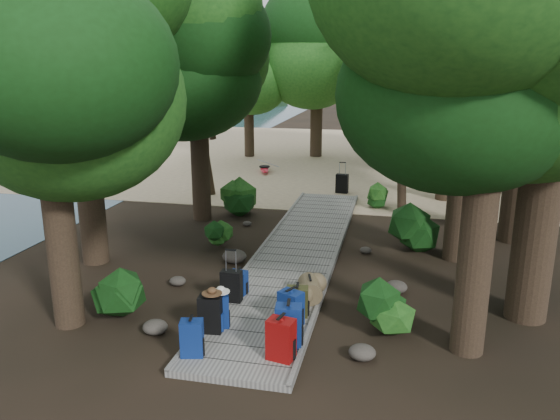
% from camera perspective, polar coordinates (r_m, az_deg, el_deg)
% --- Properties ---
extents(ground, '(120.00, 120.00, 0.00)m').
position_cam_1_polar(ground, '(13.02, 1.20, -6.03)').
color(ground, black).
rests_on(ground, ground).
extents(sand_beach, '(40.00, 22.00, 0.02)m').
position_cam_1_polar(sand_beach, '(28.39, 7.58, 5.58)').
color(sand_beach, '#C8AE87').
rests_on(sand_beach, ground).
extents(distant_hill, '(32.00, 16.00, 12.00)m').
position_cam_1_polar(distant_hill, '(73.51, -23.14, 10.39)').
color(distant_hill, black).
rests_on(distant_hill, ground).
extents(boardwalk, '(2.00, 12.00, 0.12)m').
position_cam_1_polar(boardwalk, '(13.92, 2.01, -4.34)').
color(boardwalk, gray).
rests_on(boardwalk, ground).
extents(backpack_left_a, '(0.41, 0.33, 0.68)m').
position_cam_1_polar(backpack_left_a, '(9.11, -9.20, -12.89)').
color(backpack_left_a, navy).
rests_on(backpack_left_a, boardwalk).
extents(backpack_left_b, '(0.43, 0.32, 0.74)m').
position_cam_1_polar(backpack_left_b, '(9.79, -7.27, -10.51)').
color(backpack_left_b, black).
rests_on(backpack_left_b, boardwalk).
extents(backpack_left_c, '(0.44, 0.37, 0.68)m').
position_cam_1_polar(backpack_left_c, '(9.95, -6.45, -10.23)').
color(backpack_left_c, navy).
rests_on(backpack_left_c, boardwalk).
extents(backpack_left_d, '(0.38, 0.30, 0.53)m').
position_cam_1_polar(backpack_left_d, '(11.28, -4.37, -7.42)').
color(backpack_left_d, navy).
rests_on(backpack_left_d, boardwalk).
extents(backpack_right_a, '(0.47, 0.38, 0.75)m').
position_cam_1_polar(backpack_right_a, '(8.90, 0.11, -13.14)').
color(backpack_right_a, maroon).
rests_on(backpack_right_a, boardwalk).
extents(backpack_right_b, '(0.48, 0.37, 0.79)m').
position_cam_1_polar(backpack_right_b, '(9.27, 0.90, -11.76)').
color(backpack_right_b, navy).
rests_on(backpack_right_b, boardwalk).
extents(backpack_right_c, '(0.50, 0.44, 0.70)m').
position_cam_1_polar(backpack_right_c, '(9.96, 1.14, -10.03)').
color(backpack_right_c, navy).
rests_on(backpack_right_c, boardwalk).
extents(backpack_right_d, '(0.44, 0.34, 0.61)m').
position_cam_1_polar(backpack_right_d, '(10.33, 1.82, -9.36)').
color(backpack_right_d, '#363615').
rests_on(backpack_right_d, boardwalk).
extents(duffel_right_khaki, '(0.60, 0.76, 0.45)m').
position_cam_1_polar(duffel_right_khaki, '(11.01, 3.13, -8.23)').
color(duffel_right_khaki, brown).
rests_on(duffel_right_khaki, boardwalk).
extents(suitcase_on_boardwalk, '(0.41, 0.23, 0.63)m').
position_cam_1_polar(suitcase_on_boardwalk, '(10.93, -5.09, -7.92)').
color(suitcase_on_boardwalk, black).
rests_on(suitcase_on_boardwalk, boardwalk).
extents(lone_suitcase_on_sand, '(0.47, 0.30, 0.70)m').
position_cam_1_polar(lone_suitcase_on_sand, '(20.30, 6.50, 2.77)').
color(lone_suitcase_on_sand, black).
rests_on(lone_suitcase_on_sand, sand_beach).
extents(hat_brown, '(0.36, 0.36, 0.11)m').
position_cam_1_polar(hat_brown, '(9.57, -7.13, -8.36)').
color(hat_brown, '#51351E').
rests_on(hat_brown, backpack_left_b).
extents(hat_white, '(0.32, 0.32, 0.11)m').
position_cam_1_polar(hat_white, '(9.76, -6.22, -8.21)').
color(hat_white, silver).
rests_on(hat_white, backpack_left_c).
extents(kayak, '(1.63, 3.48, 0.34)m').
position_cam_1_polar(kayak, '(24.10, -1.63, 4.41)').
color(kayak, red).
rests_on(kayak, sand_beach).
extents(sun_lounger, '(1.05, 2.02, 0.62)m').
position_cam_1_polar(sun_lounger, '(22.31, 16.00, 3.31)').
color(sun_lounger, silver).
rests_on(sun_lounger, sand_beach).
extents(tree_right_a, '(4.74, 4.74, 7.90)m').
position_cam_1_polar(tree_right_a, '(8.90, 21.04, 9.26)').
color(tree_right_a, black).
rests_on(tree_right_a, ground).
extents(tree_right_c, '(4.88, 4.88, 8.44)m').
position_cam_1_polar(tree_right_c, '(13.46, 19.21, 12.28)').
color(tree_right_c, black).
rests_on(tree_right_c, ground).
extents(tree_right_d, '(6.51, 6.51, 11.93)m').
position_cam_1_polar(tree_right_d, '(15.59, 25.55, 18.42)').
color(tree_right_d, black).
rests_on(tree_right_d, ground).
extents(tree_right_e, '(4.58, 4.58, 8.25)m').
position_cam_1_polar(tree_right_e, '(19.59, 17.61, 12.82)').
color(tree_right_e, black).
rests_on(tree_right_e, ground).
extents(tree_right_f, '(6.30, 6.30, 11.25)m').
position_cam_1_polar(tree_right_f, '(21.36, 24.93, 16.33)').
color(tree_right_f, black).
rests_on(tree_right_f, ground).
extents(tree_left_a, '(4.64, 4.64, 7.74)m').
position_cam_1_polar(tree_left_a, '(10.09, -23.14, 9.17)').
color(tree_left_a, black).
rests_on(tree_left_a, ground).
extents(tree_left_b, '(4.95, 4.95, 8.91)m').
position_cam_1_polar(tree_left_b, '(13.32, -20.27, 13.19)').
color(tree_left_b, black).
rests_on(tree_left_b, ground).
extents(tree_left_c, '(4.66, 4.66, 8.10)m').
position_cam_1_polar(tree_left_c, '(16.50, -8.64, 12.74)').
color(tree_left_c, black).
rests_on(tree_left_c, ground).
extents(tree_back_a, '(5.04, 5.04, 8.72)m').
position_cam_1_polar(tree_back_a, '(27.85, 3.91, 14.48)').
color(tree_back_a, black).
rests_on(tree_back_a, ground).
extents(tree_back_b, '(5.03, 5.03, 8.98)m').
position_cam_1_polar(tree_back_b, '(28.15, 12.32, 14.45)').
color(tree_back_b, black).
rests_on(tree_back_b, ground).
extents(tree_back_c, '(4.49, 4.49, 8.08)m').
position_cam_1_polar(tree_back_c, '(27.27, 19.53, 12.98)').
color(tree_back_c, black).
rests_on(tree_back_c, ground).
extents(tree_back_d, '(4.25, 4.25, 7.08)m').
position_cam_1_polar(tree_back_d, '(27.86, -3.32, 12.81)').
color(tree_back_d, black).
rests_on(tree_back_d, ground).
extents(palm_right_a, '(3.91, 3.91, 6.67)m').
position_cam_1_polar(palm_right_a, '(17.58, 13.63, 10.31)').
color(palm_right_a, '#163D11').
rests_on(palm_right_a, ground).
extents(palm_right_b, '(4.75, 4.75, 9.17)m').
position_cam_1_polar(palm_right_b, '(22.43, 20.20, 14.01)').
color(palm_right_b, '#163D11').
rests_on(palm_right_b, ground).
extents(palm_right_c, '(4.37, 4.37, 6.95)m').
position_cam_1_polar(palm_right_c, '(23.78, 13.13, 11.86)').
color(palm_right_c, '#163D11').
rests_on(palm_right_c, ground).
extents(palm_left_a, '(3.87, 3.87, 6.15)m').
position_cam_1_polar(palm_left_a, '(19.73, -8.10, 10.31)').
color(palm_left_a, '#163D11').
rests_on(palm_left_a, ground).
extents(rock_left_a, '(0.46, 0.41, 0.25)m').
position_cam_1_polar(rock_left_a, '(10.25, -12.90, -11.83)').
color(rock_left_a, '#4C473F').
rests_on(rock_left_a, ground).
extents(rock_left_b, '(0.36, 0.32, 0.20)m').
position_cam_1_polar(rock_left_b, '(12.20, -10.64, -7.30)').
color(rock_left_b, '#4C473F').
rests_on(rock_left_b, ground).
extents(rock_left_c, '(0.59, 0.53, 0.33)m').
position_cam_1_polar(rock_left_c, '(13.31, -4.79, -4.84)').
color(rock_left_c, '#4C473F').
rests_on(rock_left_c, ground).
extents(rock_left_d, '(0.26, 0.24, 0.14)m').
position_cam_1_polar(rock_left_d, '(16.24, -3.45, -1.42)').
color(rock_left_d, '#4C473F').
rests_on(rock_left_d, ground).
extents(rock_right_a, '(0.45, 0.41, 0.25)m').
position_cam_1_polar(rock_right_a, '(9.33, 8.58, -14.49)').
color(rock_right_a, '#4C473F').
rests_on(rock_right_a, ground).
extents(rock_right_b, '(0.47, 0.42, 0.26)m').
position_cam_1_polar(rock_right_b, '(11.89, 12.05, -7.86)').
color(rock_right_b, '#4C473F').
rests_on(rock_right_b, ground).
extents(rock_right_c, '(0.30, 0.27, 0.16)m').
position_cam_1_polar(rock_right_c, '(14.10, 8.94, -4.17)').
color(rock_right_c, '#4C473F').
rests_on(rock_right_c, ground).
extents(shrub_left_a, '(1.18, 1.18, 1.06)m').
position_cam_1_polar(shrub_left_a, '(10.80, -16.49, -8.27)').
color(shrub_left_a, '#194916').
rests_on(shrub_left_a, ground).
extents(shrub_left_b, '(0.78, 0.78, 0.70)m').
position_cam_1_polar(shrub_left_b, '(14.28, -6.42, -2.68)').
color(shrub_left_b, '#194916').
rests_on(shrub_left_b, ground).
extents(shrub_left_c, '(1.26, 1.26, 1.13)m').
position_cam_1_polar(shrub_left_c, '(17.35, -4.44, 1.35)').
color(shrub_left_c, '#194916').
rests_on(shrub_left_c, ground).
extents(shrub_right_a, '(1.01, 1.01, 0.91)m').
position_cam_1_polar(shrub_right_a, '(10.14, 11.30, -9.98)').
color(shrub_right_a, '#194916').
rests_on(shrub_right_a, ground).
extents(shrub_right_b, '(1.26, 1.26, 1.13)m').
position_cam_1_polar(shrub_right_b, '(14.61, 13.97, -1.75)').
color(shrub_right_b, '#194916').
rests_on(shrub_right_b, ground).
extents(shrub_right_c, '(0.86, 0.86, 0.77)m').
position_cam_1_polar(shrub_right_c, '(18.37, 10.01, 1.36)').
color(shrub_right_c, '#194916').
rests_on(shrub_right_c, ground).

